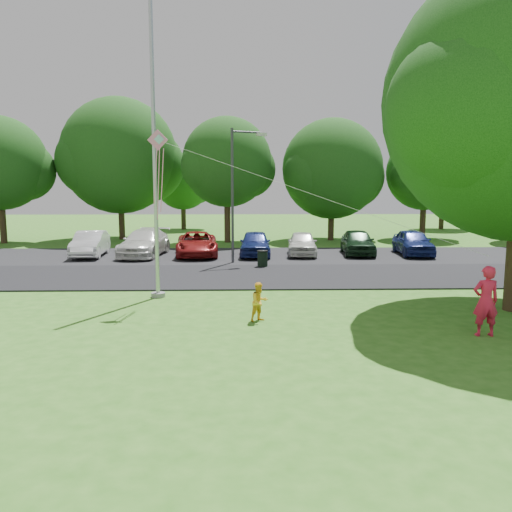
{
  "coord_description": "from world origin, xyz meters",
  "views": [
    {
      "loc": [
        -0.47,
        -12.46,
        3.87
      ],
      "look_at": [
        -0.04,
        4.0,
        1.6
      ],
      "focal_mm": 35.0,
      "sensor_mm": 36.0,
      "label": 1
    }
  ],
  "objects_px": {
    "kite": "(166,155)",
    "child_yellow": "(259,302)",
    "trash_can": "(262,259)",
    "woman": "(486,301)",
    "street_lamp": "(237,183)",
    "flagpole": "(155,179)"
  },
  "relations": [
    {
      "from": "street_lamp",
      "to": "woman",
      "type": "distance_m",
      "value": 14.74
    },
    {
      "from": "street_lamp",
      "to": "woman",
      "type": "height_order",
      "value": "street_lamp"
    },
    {
      "from": "trash_can",
      "to": "child_yellow",
      "type": "xyz_separation_m",
      "value": [
        -0.47,
        -9.79,
        0.15
      ]
    },
    {
      "from": "woman",
      "to": "kite",
      "type": "relative_size",
      "value": 0.2
    },
    {
      "from": "street_lamp",
      "to": "child_yellow",
      "type": "height_order",
      "value": "street_lamp"
    },
    {
      "from": "trash_can",
      "to": "kite",
      "type": "xyz_separation_m",
      "value": [
        -3.39,
        -7.75,
        4.46
      ]
    },
    {
      "from": "street_lamp",
      "to": "kite",
      "type": "bearing_deg",
      "value": -124.11
    },
    {
      "from": "child_yellow",
      "to": "trash_can",
      "type": "bearing_deg",
      "value": 53.24
    },
    {
      "from": "trash_can",
      "to": "woman",
      "type": "distance_m",
      "value": 12.62
    },
    {
      "from": "woman",
      "to": "street_lamp",
      "type": "bearing_deg",
      "value": -62.95
    },
    {
      "from": "street_lamp",
      "to": "child_yellow",
      "type": "distance_m",
      "value": 11.75
    },
    {
      "from": "child_yellow",
      "to": "kite",
      "type": "xyz_separation_m",
      "value": [
        -2.92,
        2.04,
        4.31
      ]
    },
    {
      "from": "flagpole",
      "to": "woman",
      "type": "relative_size",
      "value": 5.36
    },
    {
      "from": "trash_can",
      "to": "woman",
      "type": "xyz_separation_m",
      "value": [
        5.38,
        -11.4,
        0.51
      ]
    },
    {
      "from": "trash_can",
      "to": "woman",
      "type": "bearing_deg",
      "value": -64.74
    },
    {
      "from": "street_lamp",
      "to": "child_yellow",
      "type": "bearing_deg",
      "value": -106.92
    },
    {
      "from": "child_yellow",
      "to": "kite",
      "type": "height_order",
      "value": "kite"
    },
    {
      "from": "woman",
      "to": "child_yellow",
      "type": "relative_size",
      "value": 1.63
    },
    {
      "from": "trash_can",
      "to": "child_yellow",
      "type": "height_order",
      "value": "child_yellow"
    },
    {
      "from": "street_lamp",
      "to": "trash_can",
      "type": "bearing_deg",
      "value": -69.7
    },
    {
      "from": "flagpole",
      "to": "woman",
      "type": "xyz_separation_m",
      "value": [
        9.35,
        -4.92,
        -3.23
      ]
    },
    {
      "from": "kite",
      "to": "child_yellow",
      "type": "bearing_deg",
      "value": -31.47
    }
  ]
}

